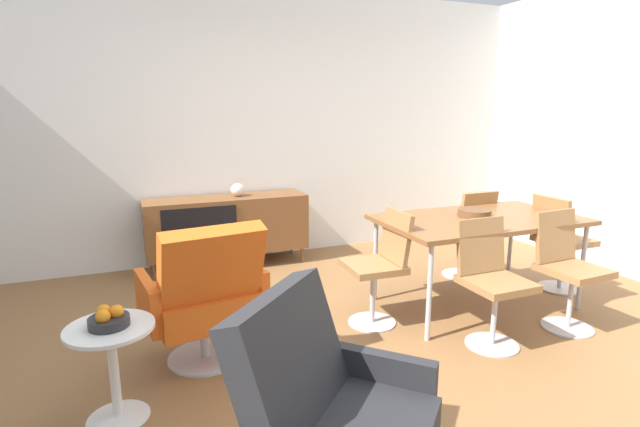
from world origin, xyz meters
name	(u,v)px	position (x,y,z in m)	size (l,w,h in m)	color
ground_plane	(357,369)	(0.00, 0.00, 0.00)	(8.32, 8.32, 0.00)	olive
wall_back	(250,126)	(0.00, 2.60, 1.40)	(6.80, 0.12, 2.80)	silver
sideboard	(227,224)	(-0.34, 2.30, 0.44)	(1.60, 0.45, 0.72)	brown
vase_cobalt	(238,190)	(-0.22, 2.30, 0.79)	(0.14, 0.14, 0.13)	beige
dining_table	(479,223)	(1.35, 0.55, 0.70)	(1.60, 0.90, 0.74)	brown
wooden_bowl_on_table	(474,213)	(1.32, 0.59, 0.77)	(0.26, 0.26, 0.06)	brown
dining_chair_front_left	(491,278)	(0.99, -0.01, 0.47)	(0.40, 0.43, 0.86)	#9E7042
dining_chair_near_window	(381,263)	(0.46, 0.55, 0.47)	(0.44, 0.41, 0.86)	#9E7042
dining_chair_front_right	(567,265)	(1.69, -0.01, 0.47)	(0.42, 0.45, 0.86)	#9E7042
dining_chair_back_right	(468,230)	(1.70, 1.11, 0.47)	(0.41, 0.43, 0.86)	#9E7042
dining_chair_far_end	(559,239)	(2.23, 0.55, 0.47)	(0.43, 0.40, 0.86)	#9E7042
lounge_chair_red	(205,294)	(-0.85, 0.42, 0.47)	(0.78, 0.73, 0.95)	#D85919
armchair_black_shell	(332,422)	(-0.61, -1.02, 0.47)	(0.91, 0.91, 0.95)	#262628
side_table_round	(113,362)	(-1.38, 0.03, 0.32)	(0.44, 0.44, 0.52)	white
fruit_bowl	(109,319)	(-1.38, 0.03, 0.56)	(0.20, 0.20, 0.11)	#262628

